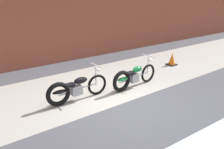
# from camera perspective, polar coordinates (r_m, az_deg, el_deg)

# --- Properties ---
(ground_plane) EXTENTS (80.00, 80.00, 0.00)m
(ground_plane) POSITION_cam_1_polar(r_m,az_deg,el_deg) (6.54, 2.80, -7.59)
(ground_plane) COLOR #47474C
(sidewalk_slab) EXTENTS (36.00, 3.50, 0.01)m
(sidewalk_slab) POSITION_cam_1_polar(r_m,az_deg,el_deg) (7.84, -5.19, -2.67)
(sidewalk_slab) COLOR #9E998E
(sidewalk_slab) RESTS_ON ground
(motorcycle_black) EXTENTS (2.01, 0.58, 1.03)m
(motorcycle_black) POSITION_cam_1_polar(r_m,az_deg,el_deg) (6.60, -9.93, -3.77)
(motorcycle_black) COLOR black
(motorcycle_black) RESTS_ON ground
(motorcycle_green) EXTENTS (2.01, 0.58, 1.03)m
(motorcycle_green) POSITION_cam_1_polar(r_m,az_deg,el_deg) (7.47, 5.31, -0.61)
(motorcycle_green) COLOR black
(motorcycle_green) RESTS_ON ground
(traffic_cone) EXTENTS (0.40, 0.40, 0.55)m
(traffic_cone) POSITION_cam_1_polar(r_m,az_deg,el_deg) (10.28, 15.40, 3.78)
(traffic_cone) COLOR orange
(traffic_cone) RESTS_ON ground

